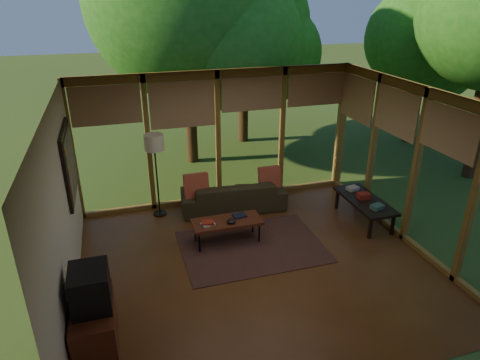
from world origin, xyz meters
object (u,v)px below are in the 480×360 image
object	(u,v)px
television	(90,288)
side_console	(365,201)
floor_lamp	(154,147)
sofa	(233,195)
coffee_table	(227,222)
media_cabinet	(95,325)

from	to	relation	value
television	side_console	xyz separation A→B (m)	(4.85, 1.81, -0.44)
television	floor_lamp	size ratio (longest dim) A/B	0.33
sofa	coffee_table	size ratio (longest dim) A/B	1.71
floor_lamp	side_console	size ratio (longest dim) A/B	1.18
floor_lamp	side_console	xyz separation A→B (m)	(3.70, -1.39, -1.00)
floor_lamp	media_cabinet	bearing A→B (deg)	-110.14
media_cabinet	television	distance (m)	0.55
coffee_table	media_cabinet	bearing A→B (deg)	-140.04
media_cabinet	floor_lamp	world-z (taller)	floor_lamp
sofa	television	size ratio (longest dim) A/B	3.72
television	sofa	bearing A→B (deg)	49.15
side_console	floor_lamp	bearing A→B (deg)	159.41
television	coffee_table	distance (m)	2.87
sofa	floor_lamp	bearing A→B (deg)	-1.85
media_cabinet	coffee_table	size ratio (longest dim) A/B	0.83
television	floor_lamp	distance (m)	3.44
media_cabinet	floor_lamp	size ratio (longest dim) A/B	0.61
media_cabinet	television	xyz separation A→B (m)	(0.02, 0.00, 0.55)
television	floor_lamp	bearing A→B (deg)	70.18
television	coffee_table	size ratio (longest dim) A/B	0.46
media_cabinet	side_console	xyz separation A→B (m)	(4.87, 1.81, 0.11)
media_cabinet	floor_lamp	distance (m)	3.58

